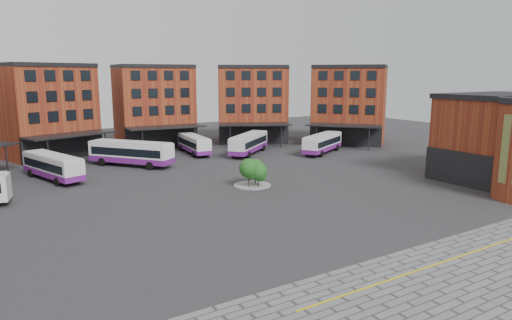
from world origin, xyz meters
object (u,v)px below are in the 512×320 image
bus_d (194,144)px  bus_f (323,143)px  tree_island (254,171)px  bus_e (249,143)px  bus_b (53,166)px  bus_c (131,153)px

bus_d → bus_f: (18.35, -10.79, 0.09)m
tree_island → bus_e: size_ratio=0.41×
bus_b → bus_f: bearing=-20.4°
tree_island → bus_c: 21.29m
bus_c → bus_e: 19.41m
bus_c → bus_d: (11.90, 4.85, -0.31)m
tree_island → bus_c: (-8.61, 19.48, 0.06)m
tree_island → bus_e: (10.81, 19.25, -0.07)m
tree_island → bus_d: bearing=82.3°
bus_b → bus_d: bus_b is taller
bus_b → bus_c: bearing=0.6°
bus_f → tree_island: bearing=-86.3°
tree_island → bus_c: bearing=113.8°
tree_island → bus_d: size_ratio=0.41×
bus_b → bus_c: 11.31m
bus_c → bus_e: bus_c is taller
bus_d → bus_e: bus_e is taller
bus_c → bus_b: bearing=159.9°
bus_e → bus_f: size_ratio=0.97×
bus_c → bus_f: bus_c is taller
bus_b → bus_d: size_ratio=1.08×
bus_f → bus_e: bearing=-146.1°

